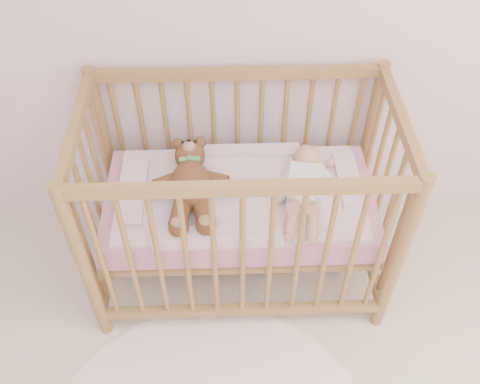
{
  "coord_description": "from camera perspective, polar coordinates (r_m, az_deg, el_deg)",
  "views": [
    {
      "loc": [
        -0.37,
        -0.04,
        2.33
      ],
      "look_at": [
        -0.32,
        1.55,
        0.62
      ],
      "focal_mm": 40.0,
      "sensor_mm": 36.0,
      "label": 1
    }
  ],
  "objects": [
    {
      "name": "teddy_bear",
      "position": [
        2.34,
        -5.27,
        0.83
      ],
      "size": [
        0.42,
        0.58,
        0.16
      ],
      "primitive_type": null,
      "rotation": [
        0.0,
        0.0,
        0.05
      ],
      "color": "brown",
      "rests_on": "blanket"
    },
    {
      "name": "baby",
      "position": [
        2.37,
        6.93,
        0.94
      ],
      "size": [
        0.36,
        0.6,
        0.13
      ],
      "primitive_type": null,
      "rotation": [
        0.0,
        0.0,
        -0.17
      ],
      "color": "white",
      "rests_on": "blanket"
    },
    {
      "name": "crib",
      "position": [
        2.46,
        -0.04,
        -1.06
      ],
      "size": [
        1.36,
        0.76,
        1.0
      ],
      "primitive_type": null,
      "color": "#9E7143",
      "rests_on": "floor"
    },
    {
      "name": "blanket",
      "position": [
        2.41,
        -0.04,
        -0.11
      ],
      "size": [
        1.1,
        0.58,
        0.06
      ],
      "primitive_type": null,
      "color": "pink",
      "rests_on": "mattress"
    },
    {
      "name": "mattress",
      "position": [
        2.47,
        -0.04,
        -1.29
      ],
      "size": [
        1.22,
        0.62,
        0.13
      ],
      "primitive_type": "cube",
      "color": "pink",
      "rests_on": "crib"
    }
  ]
}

